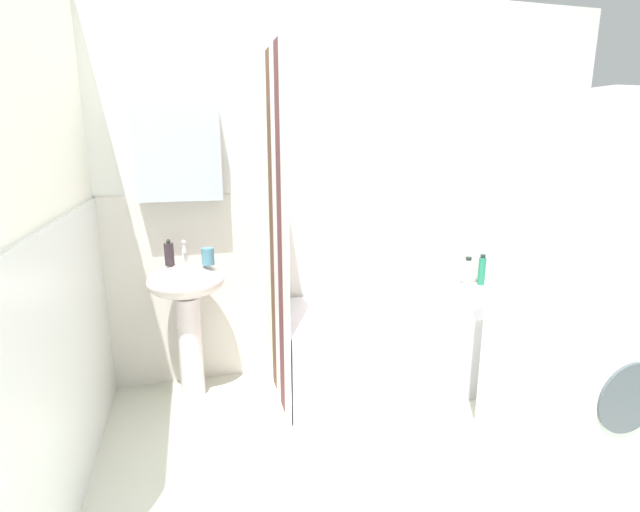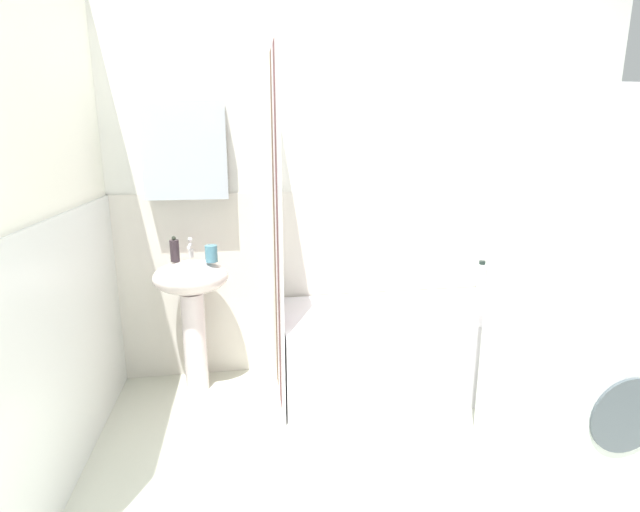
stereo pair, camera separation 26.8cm
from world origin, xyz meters
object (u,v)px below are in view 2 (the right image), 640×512
(sink, at_px, (192,297))
(toothbrush_cup, at_px, (211,254))
(soap_dispenser, at_px, (175,250))
(shampoo_bottle, at_px, (481,277))
(towel_folded, at_px, (382,316))
(bathtub, at_px, (410,347))
(washer_dryer_stack, at_px, (584,297))
(conditioner_bottle, at_px, (497,275))

(sink, bearing_deg, toothbrush_cup, -15.59)
(soap_dispenser, relative_size, shampoo_bottle, 0.71)
(soap_dispenser, height_order, toothbrush_cup, soap_dispenser)
(shampoo_bottle, bearing_deg, towel_folded, -150.28)
(bathtub, bearing_deg, shampoo_bottle, 24.75)
(toothbrush_cup, distance_m, bathtub, 1.35)
(shampoo_bottle, height_order, washer_dryer_stack, washer_dryer_stack)
(soap_dispenser, relative_size, toothbrush_cup, 1.55)
(toothbrush_cup, height_order, washer_dryer_stack, washer_dryer_stack)
(sink, relative_size, washer_dryer_stack, 0.49)
(shampoo_bottle, xyz_separation_m, towel_folded, (-0.84, -0.48, -0.06))
(toothbrush_cup, distance_m, shampoo_bottle, 1.81)
(toothbrush_cup, distance_m, towel_folded, 1.05)
(soap_dispenser, xyz_separation_m, towel_folded, (1.16, -0.36, -0.34))
(soap_dispenser, bearing_deg, bathtub, -6.42)
(soap_dispenser, distance_m, bathtub, 1.55)
(sink, distance_m, shampoo_bottle, 1.92)
(soap_dispenser, distance_m, toothbrush_cup, 0.22)
(soap_dispenser, bearing_deg, towel_folded, -17.44)
(shampoo_bottle, bearing_deg, conditioner_bottle, 0.40)
(soap_dispenser, bearing_deg, shampoo_bottle, 3.25)
(shampoo_bottle, xyz_separation_m, washer_dryer_stack, (-0.13, -1.15, 0.24))
(conditioner_bottle, relative_size, towel_folded, 0.81)
(towel_folded, height_order, washer_dryer_stack, washer_dryer_stack)
(conditioner_bottle, relative_size, shampoo_bottle, 1.05)
(conditioner_bottle, bearing_deg, washer_dryer_stack, -101.94)
(bathtub, bearing_deg, conditioner_bottle, 21.17)
(bathtub, distance_m, shampoo_bottle, 0.74)
(bathtub, distance_m, conditioner_bottle, 0.84)
(soap_dispenser, distance_m, conditioner_bottle, 2.13)
(soap_dispenser, bearing_deg, toothbrush_cup, -12.04)
(towel_folded, xyz_separation_m, washer_dryer_stack, (0.71, -0.67, 0.30))
(toothbrush_cup, distance_m, washer_dryer_stack, 1.93)
(conditioner_bottle, bearing_deg, towel_folded, -153.29)
(towel_folded, bearing_deg, conditioner_bottle, 26.71)
(bathtub, relative_size, towel_folded, 5.88)
(sink, height_order, towel_folded, sink)
(shampoo_bottle, bearing_deg, washer_dryer_stack, -96.40)
(toothbrush_cup, relative_size, towel_folded, 0.36)
(washer_dryer_stack, bearing_deg, bathtub, 117.77)
(bathtub, bearing_deg, soap_dispenser, 173.58)
(shampoo_bottle, relative_size, washer_dryer_stack, 0.12)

